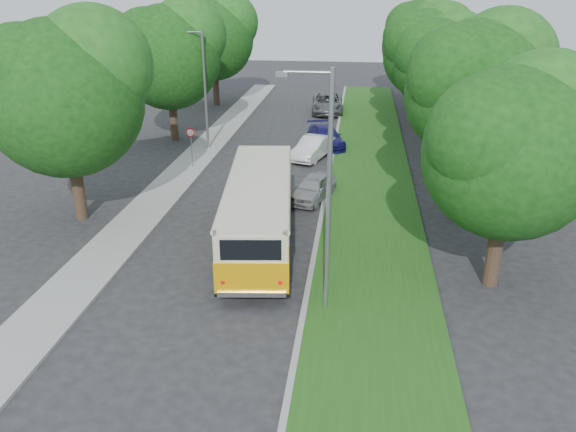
# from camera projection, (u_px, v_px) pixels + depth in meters

# --- Properties ---
(ground) EXTENTS (120.00, 120.00, 0.00)m
(ground) POSITION_uv_depth(u_px,v_px,m) (219.00, 267.00, 21.73)
(ground) COLOR #252527
(ground) RESTS_ON ground
(curb) EXTENTS (0.20, 70.00, 0.15)m
(curb) POSITION_uv_depth(u_px,v_px,m) (321.00, 220.00, 25.85)
(curb) COLOR gray
(curb) RESTS_ON ground
(grass_verge) EXTENTS (4.50, 70.00, 0.13)m
(grass_verge) POSITION_uv_depth(u_px,v_px,m) (372.00, 222.00, 25.58)
(grass_verge) COLOR #205216
(grass_verge) RESTS_ON ground
(sidewalk) EXTENTS (2.20, 70.00, 0.12)m
(sidewalk) POSITION_uv_depth(u_px,v_px,m) (146.00, 211.00, 26.83)
(sidewalk) COLOR gray
(sidewalk) RESTS_ON ground
(treeline) EXTENTS (24.27, 41.91, 9.46)m
(treeline) POSITION_uv_depth(u_px,v_px,m) (331.00, 54.00, 35.50)
(treeline) COLOR #332319
(treeline) RESTS_ON ground
(lamppost_near) EXTENTS (1.71, 0.16, 8.00)m
(lamppost_near) POSITION_uv_depth(u_px,v_px,m) (326.00, 188.00, 17.25)
(lamppost_near) COLOR gray
(lamppost_near) RESTS_ON ground
(lamppost_far) EXTENTS (1.71, 0.16, 7.50)m
(lamppost_far) POSITION_uv_depth(u_px,v_px,m) (203.00, 86.00, 35.30)
(lamppost_far) COLOR gray
(lamppost_far) RESTS_ON ground
(warning_sign) EXTENTS (0.56, 0.10, 2.50)m
(warning_sign) POSITION_uv_depth(u_px,v_px,m) (191.00, 140.00, 32.53)
(warning_sign) COLOR gray
(warning_sign) RESTS_ON ground
(vintage_bus) EXTENTS (3.78, 10.31, 2.99)m
(vintage_bus) POSITION_uv_depth(u_px,v_px,m) (259.00, 213.00, 22.93)
(vintage_bus) COLOR #E49D07
(vintage_bus) RESTS_ON ground
(car_silver) EXTENTS (2.50, 3.95, 1.25)m
(car_silver) POSITION_uv_depth(u_px,v_px,m) (313.00, 188.00, 28.21)
(car_silver) COLOR #9F9FA4
(car_silver) RESTS_ON ground
(car_white) EXTENTS (2.65, 4.33, 1.35)m
(car_white) POSITION_uv_depth(u_px,v_px,m) (313.00, 148.00, 34.74)
(car_white) COLOR white
(car_white) RESTS_ON ground
(car_blue) EXTENTS (3.16, 4.91, 1.32)m
(car_blue) POSITION_uv_depth(u_px,v_px,m) (326.00, 137.00, 37.21)
(car_blue) COLOR navy
(car_blue) RESTS_ON ground
(car_grey) EXTENTS (2.85, 5.61, 1.52)m
(car_grey) POSITION_uv_depth(u_px,v_px,m) (327.00, 103.00, 46.83)
(car_grey) COLOR #5A5D62
(car_grey) RESTS_ON ground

